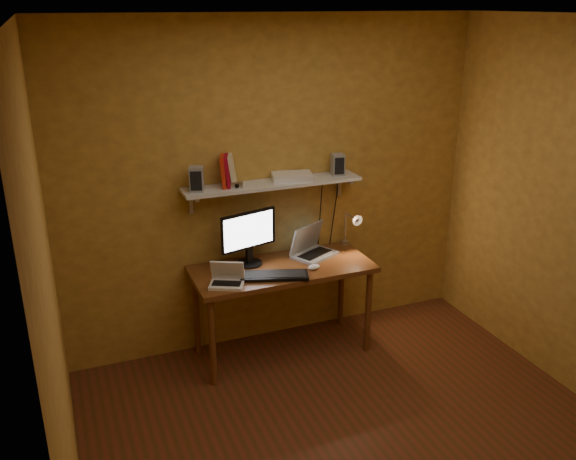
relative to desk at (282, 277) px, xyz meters
name	(u,v)px	position (x,y,z in m)	size (l,w,h in m)	color
room	(375,262)	(0.06, -1.28, 0.64)	(3.44, 3.24, 2.64)	maroon
desk	(282,277)	(0.00, 0.00, 0.00)	(1.40, 0.60, 0.75)	brown
wall_shelf	(273,184)	(0.00, 0.19, 0.69)	(1.40, 0.25, 0.21)	silver
monitor	(249,235)	(-0.22, 0.14, 0.33)	(0.47, 0.24, 0.43)	black
laptop	(311,247)	(0.30, 0.14, 0.15)	(0.41, 0.37, 0.25)	gray
netbook	(227,278)	(-0.49, -0.15, 0.14)	(0.29, 0.26, 0.18)	white
keyboard	(274,276)	(-0.13, -0.16, 0.10)	(0.50, 0.17, 0.03)	black
mouse	(314,267)	(0.21, -0.13, 0.10)	(0.10, 0.07, 0.04)	white
desk_lamp	(352,225)	(0.66, 0.13, 0.29)	(0.09, 0.23, 0.38)	silver
speaker_left	(197,179)	(-0.59, 0.18, 0.80)	(0.10, 0.10, 0.18)	gray
speaker_right	(338,165)	(0.55, 0.20, 0.80)	(0.09, 0.09, 0.17)	gray
books	(228,171)	(-0.35, 0.21, 0.83)	(0.17, 0.17, 0.24)	red
shelf_camera	(237,185)	(-0.31, 0.13, 0.74)	(0.09, 0.05, 0.05)	silver
router	(292,177)	(0.16, 0.20, 0.74)	(0.31, 0.20, 0.05)	white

